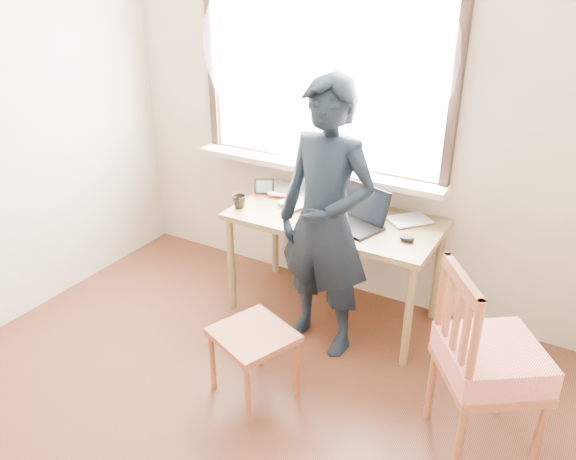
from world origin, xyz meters
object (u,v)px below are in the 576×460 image
Objects in this scene: work_chair at (253,342)px; side_chair at (488,361)px; desk at (334,228)px; mug_dark at (239,202)px; mug_white at (322,195)px; laptop at (358,217)px; person at (326,222)px.

side_chair is (1.17, 0.23, 0.18)m from work_chair.
desk is 2.63× the size of work_chair.
mug_dark is (-0.62, -0.18, 0.12)m from desk.
mug_white is at bearing 146.19° from side_chair.
mug_dark is at bearing -140.23° from mug_white.
person is (-0.08, -0.29, 0.06)m from laptop.
desk is 0.80× the size of person.
side_chair is 0.59× the size of person.
side_chair is (1.33, -0.89, -0.25)m from mug_white.
mug_dark is 1.86m from side_chair.
desk is at bearing 148.20° from side_chair.
mug_white reaches higher than desk.
laptop is 0.80m from mug_dark.
desk is at bearing 169.21° from laptop.
desk is at bearing -44.43° from mug_white.
work_chair is 0.81m from person.
work_chair is 0.52× the size of side_chair.
mug_white is at bearing 125.09° from person.
desk is 1.36m from side_chair.
laptop is at bearing 145.19° from side_chair.
work_chair is 1.20m from side_chair.
desk reaches higher than work_chair.
laptop reaches higher than work_chair.
side_chair is at bearing -31.80° from desk.
mug_white is at bearing 135.57° from desk.
desk is 14.15× the size of mug_dark.
laptop is 4.29× the size of mug_dark.
work_chair is at bearing -51.90° from mug_dark.
mug_dark is 0.73m from person.
mug_white reaches higher than work_chair.
side_chair is at bearing -14.03° from person.
mug_white reaches higher than mug_dark.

